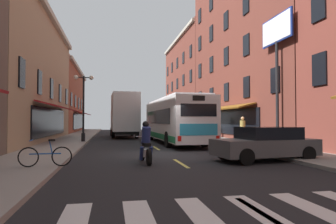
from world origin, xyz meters
name	(u,v)px	position (x,y,z in m)	size (l,w,h in m)	color
ground_plane	(165,155)	(0.00, 0.00, -0.05)	(34.80, 80.00, 0.10)	black
lane_centre_dashes	(166,154)	(0.00, -0.25, 0.00)	(0.14, 73.90, 0.01)	#DBCC4C
crosswalk_near	(266,216)	(0.00, -10.00, 0.00)	(7.10, 2.80, 0.01)	silver
sidewalk_left	(41,155)	(-5.90, 0.00, 0.07)	(3.00, 80.00, 0.14)	gray
sidewalk_right	(272,150)	(5.90, 0.00, 0.07)	(3.00, 80.00, 0.14)	gray
storefront_row_right	(330,31)	(11.38, 2.09, 7.57)	(9.44, 79.90, 17.71)	#9E8466
billboard_sign	(277,45)	(7.05, 1.28, 6.22)	(0.40, 3.17, 7.84)	black
transit_bus	(174,120)	(1.89, 6.55, 1.71)	(2.83, 11.60, 3.26)	silver
box_truck	(124,116)	(-1.45, 14.82, 2.14)	(2.68, 8.25, 4.20)	#B21E19
sedan_near	(266,144)	(3.64, -3.44, 0.71)	(4.46, 2.34, 1.41)	#515154
sedan_mid	(120,128)	(-1.57, 24.75, 0.74)	(1.96, 4.61, 1.47)	navy
motorcycle_rider	(146,145)	(-1.34, -3.16, 0.71)	(0.62, 2.07, 1.66)	black
bicycle_near	(45,156)	(-4.83, -4.34, 0.50)	(1.71, 0.48, 0.91)	black
pedestrian_near	(243,129)	(6.19, 4.22, 1.09)	(0.43, 0.52, 1.80)	navy
pedestrian_mid	(212,127)	(6.31, 11.00, 1.08)	(0.36, 0.36, 1.82)	maroon
street_lamp_twin	(83,105)	(-4.71, 7.87, 2.86)	(1.42, 0.32, 4.89)	black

